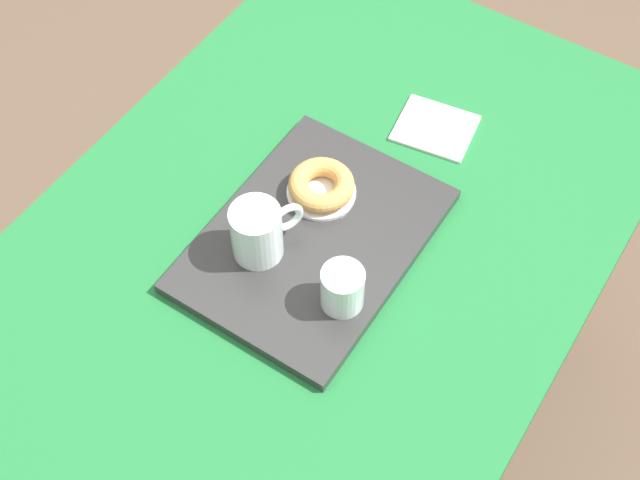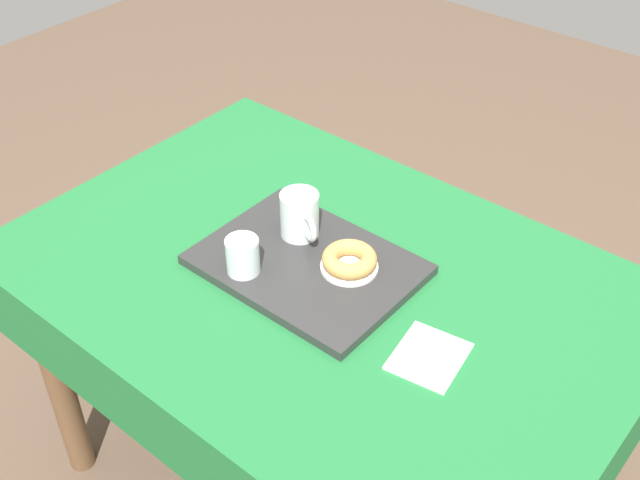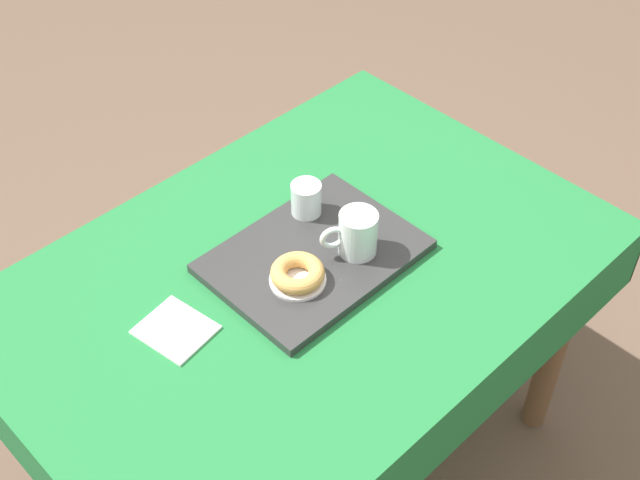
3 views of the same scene
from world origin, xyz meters
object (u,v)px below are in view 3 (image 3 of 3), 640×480
(serving_tray, at_px, (314,256))
(donut_plate_left, at_px, (298,280))
(sugar_donut_left, at_px, (298,273))
(dining_table, at_px, (305,301))
(tea_mug_left, at_px, (357,234))
(water_glass_near, at_px, (306,200))
(paper_napkin, at_px, (176,330))

(serving_tray, relative_size, donut_plate_left, 3.66)
(serving_tray, distance_m, sugar_donut_left, 0.09)
(donut_plate_left, bearing_deg, sugar_donut_left, 0.00)
(dining_table, height_order, sugar_donut_left, sugar_donut_left)
(tea_mug_left, bearing_deg, dining_table, -26.85)
(serving_tray, height_order, sugar_donut_left, sugar_donut_left)
(dining_table, xyz_separation_m, donut_plate_left, (0.05, 0.03, 0.12))
(serving_tray, distance_m, water_glass_near, 0.14)
(tea_mug_left, relative_size, paper_napkin, 0.86)
(dining_table, distance_m, paper_napkin, 0.31)
(donut_plate_left, relative_size, sugar_donut_left, 1.05)
(paper_napkin, bearing_deg, dining_table, 169.62)
(water_glass_near, bearing_deg, dining_table, 44.69)
(sugar_donut_left, bearing_deg, water_glass_near, -138.42)
(dining_table, xyz_separation_m, serving_tray, (-0.03, -0.01, 0.11))
(serving_tray, bearing_deg, water_glass_near, -126.74)
(serving_tray, xyz_separation_m, donut_plate_left, (0.08, 0.04, 0.01))
(tea_mug_left, xyz_separation_m, sugar_donut_left, (0.15, -0.02, -0.02))
(sugar_donut_left, bearing_deg, dining_table, -147.28)
(dining_table, bearing_deg, paper_napkin, -10.38)
(serving_tray, bearing_deg, paper_napkin, -8.26)
(serving_tray, bearing_deg, tea_mug_left, 139.68)
(donut_plate_left, xyz_separation_m, paper_napkin, (0.25, -0.08, -0.02))
(water_glass_near, bearing_deg, serving_tray, 53.26)
(dining_table, relative_size, sugar_donut_left, 11.54)
(sugar_donut_left, relative_size, paper_napkin, 0.81)
(water_glass_near, bearing_deg, paper_napkin, 7.86)
(dining_table, height_order, paper_napkin, paper_napkin)
(sugar_donut_left, bearing_deg, donut_plate_left, 0.00)
(tea_mug_left, bearing_deg, donut_plate_left, -8.42)
(donut_plate_left, bearing_deg, serving_tray, -155.76)
(serving_tray, xyz_separation_m, water_glass_near, (-0.08, -0.10, 0.05))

